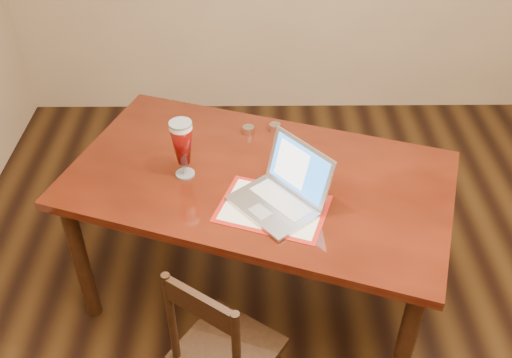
{
  "coord_description": "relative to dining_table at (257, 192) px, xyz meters",
  "views": [
    {
      "loc": [
        -0.47,
        -1.58,
        2.51
      ],
      "look_at": [
        -0.45,
        0.52,
        0.81
      ],
      "focal_mm": 40.0,
      "sensor_mm": 36.0,
      "label": 1
    }
  ],
  "objects": [
    {
      "name": "dining_chair",
      "position": [
        -0.15,
        -0.68,
        -0.31
      ],
      "size": [
        0.53,
        0.53,
        0.92
      ],
      "rotation": [
        0.0,
        0.0,
        -0.6
      ],
      "color": "black",
      "rests_on": "ground"
    },
    {
      "name": "dining_table",
      "position": [
        0.0,
        0.0,
        0.0
      ],
      "size": [
        2.01,
        1.53,
        1.13
      ],
      "rotation": [
        0.0,
        0.0,
        -0.33
      ],
      "color": "#51180A",
      "rests_on": "ground"
    },
    {
      "name": "room_shell",
      "position": [
        0.44,
        -0.51,
        1.02
      ],
      "size": [
        4.51,
        5.01,
        2.71
      ],
      "color": "tan",
      "rests_on": "ground"
    }
  ]
}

